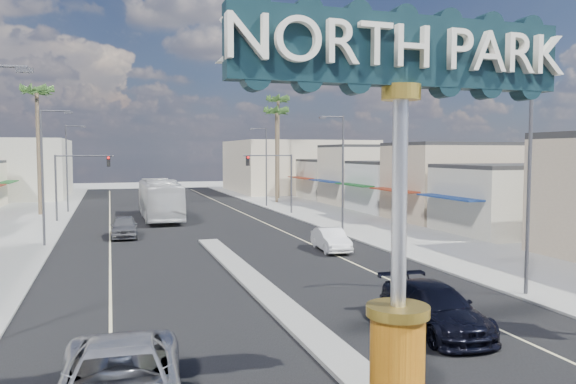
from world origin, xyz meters
TOP-DOWN VIEW (x-y plane):
  - ground at (0.00, 30.00)m, footprint 160.00×160.00m
  - road at (0.00, 30.00)m, footprint 20.00×120.00m
  - median_island at (0.00, 14.00)m, footprint 1.30×30.00m
  - sidewalk_right at (14.00, 30.00)m, footprint 8.00×120.00m
  - storefront_row_right at (24.00, 43.00)m, footprint 12.00×42.00m
  - backdrop_far_right at (22.00, 75.00)m, footprint 20.00×20.00m
  - gateway_sign at (0.00, 1.98)m, footprint 8.20×1.50m
  - traffic_signal_left at (-9.18, 43.99)m, footprint 5.09×0.45m
  - traffic_signal_right at (9.18, 43.99)m, footprint 5.09×0.45m
  - streetlight_l_mid at (-10.43, 30.00)m, footprint 2.03×0.22m
  - streetlight_l_far at (-10.43, 52.00)m, footprint 2.03×0.22m
  - streetlight_r_near at (10.43, 10.00)m, footprint 2.03×0.22m
  - streetlight_r_mid at (10.43, 30.00)m, footprint 2.03×0.22m
  - streetlight_r_far at (10.43, 52.00)m, footprint 2.03×0.22m
  - palm_left_far at (-13.00, 50.00)m, footprint 2.60×2.60m
  - palm_right_mid at (13.00, 56.00)m, footprint 2.60×2.60m
  - palm_right_far at (15.00, 62.00)m, footprint 2.60×2.60m
  - suv_right at (4.27, 7.16)m, footprint 2.52×5.61m
  - car_parked_left at (-5.50, 32.78)m, footprint 2.05×4.75m
  - car_parked_right at (6.79, 22.97)m, footprint 1.86×4.44m
  - city_bus at (-2.00, 43.78)m, footprint 3.14×13.25m

SIDE VIEW (x-z plane):
  - ground at x=0.00m, z-range 0.00..0.00m
  - road at x=0.00m, z-range 0.00..0.01m
  - sidewalk_right at x=14.00m, z-range 0.00..0.12m
  - median_island at x=0.00m, z-range 0.00..0.16m
  - car_parked_right at x=6.79m, z-range 0.00..1.43m
  - car_parked_left at x=-5.50m, z-range 0.00..1.60m
  - suv_right at x=4.27m, z-range 0.00..1.60m
  - city_bus at x=-2.00m, z-range 0.00..3.69m
  - storefront_row_right at x=24.00m, z-range 0.00..6.00m
  - backdrop_far_right at x=22.00m, z-range 0.00..8.00m
  - traffic_signal_left at x=-9.18m, z-range 1.27..7.27m
  - traffic_signal_right at x=9.18m, z-range 1.27..7.27m
  - streetlight_l_mid at x=-10.43m, z-range 0.57..9.57m
  - streetlight_l_far at x=-10.43m, z-range 0.57..9.57m
  - streetlight_r_near at x=10.43m, z-range 0.57..9.57m
  - streetlight_r_mid at x=10.43m, z-range 0.57..9.57m
  - streetlight_r_far at x=10.43m, z-range 0.57..9.57m
  - gateway_sign at x=0.00m, z-range 1.35..10.50m
  - palm_right_mid at x=13.00m, z-range 4.55..16.65m
  - palm_left_far at x=-13.00m, z-range 4.95..18.05m
  - palm_right_far at x=15.00m, z-range 5.34..19.44m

